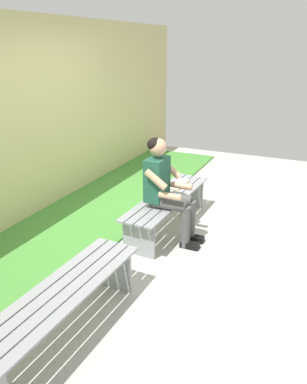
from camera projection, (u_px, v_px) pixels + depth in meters
The scene contains 8 objects.
ground_plane at pixel (220, 295), 3.65m from camera, with size 10.00×7.00×0.04m, color #B2B2AD.
grass_strip at pixel (40, 246), 4.48m from camera, with size 9.00×1.57×0.03m, color #478C38.
brick_wall at pixel (12, 123), 4.82m from camera, with size 9.50×0.24×2.58m, color #D1C684.
bench_near at pixel (168, 204), 4.84m from camera, with size 1.80×0.49×0.44m.
bench_far at pixel (61, 303), 2.99m from camera, with size 1.76×0.49×0.44m.
person_seated at pixel (166, 187), 4.43m from camera, with size 0.50×0.69×1.24m.
apple at pixel (164, 189), 4.93m from camera, with size 0.08×0.08×0.08m, color #72B738.
book_open at pixel (179, 184), 5.18m from camera, with size 0.42×0.17×0.02m.
Camera 1 is at (4.13, 1.69, 2.22)m, focal length 35.86 mm.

